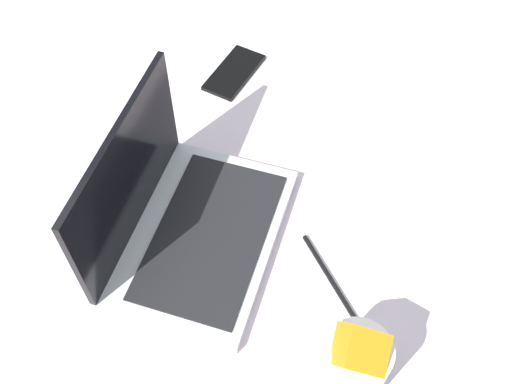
# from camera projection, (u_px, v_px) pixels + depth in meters

# --- Properties ---
(bed_mattress) EXTENTS (1.80, 1.40, 0.18)m
(bed_mattress) POSITION_uv_depth(u_px,v_px,m) (178.00, 220.00, 1.11)
(bed_mattress) COLOR silver
(bed_mattress) RESTS_ON ground
(laptop) EXTENTS (0.37, 0.29, 0.23)m
(laptop) POSITION_uv_depth(u_px,v_px,m) (182.00, 220.00, 0.95)
(laptop) COLOR #B7BABC
(laptop) RESTS_ON bed_mattress
(snack_cup) EXTENTS (0.09, 0.09, 0.16)m
(snack_cup) POSITION_uv_depth(u_px,v_px,m) (354.00, 364.00, 0.80)
(snack_cup) COLOR silver
(snack_cup) RESTS_ON bed_mattress
(cell_phone) EXTENTS (0.16, 0.12, 0.01)m
(cell_phone) POSITION_uv_depth(u_px,v_px,m) (234.00, 72.00, 1.21)
(cell_phone) COLOR black
(cell_phone) RESTS_ON bed_mattress
(charger_cable) EXTENTS (0.15, 0.10, 0.01)m
(charger_cable) POSITION_uv_depth(u_px,v_px,m) (330.00, 279.00, 0.94)
(charger_cable) COLOR black
(charger_cable) RESTS_ON bed_mattress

